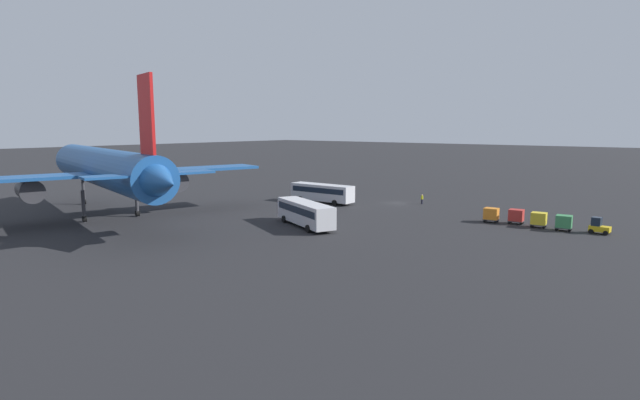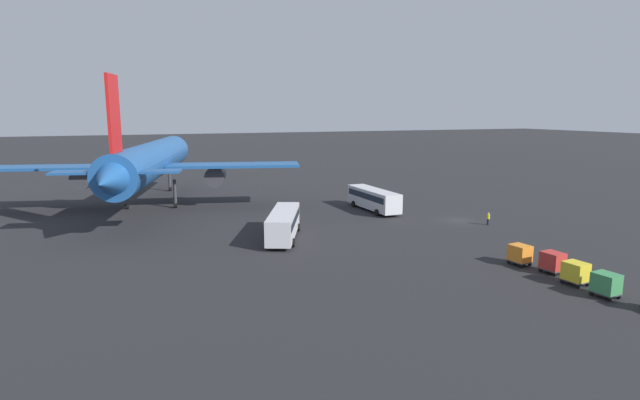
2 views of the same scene
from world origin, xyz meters
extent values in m
plane|color=#232326|center=(0.00, 0.00, 0.00)|extent=(600.00, 600.00, 0.00)
cylinder|color=#1E5193|center=(27.54, 39.38, 7.50)|extent=(44.80, 16.78, 5.77)
cone|color=#1E5193|center=(50.62, 33.42, 7.50)|extent=(7.51, 6.89, 5.48)
cone|color=#1E5193|center=(4.19, 45.41, 7.50)|extent=(8.56, 6.90, 5.19)
cube|color=#1E5193|center=(28.67, 52.71, 6.78)|extent=(10.79, 21.40, 0.44)
cube|color=#1E5193|center=(22.08, 27.18, 6.78)|extent=(10.79, 21.40, 0.44)
cube|color=red|center=(8.03, 44.42, 15.00)|extent=(4.43, 1.47, 9.23)
cube|color=#1E5193|center=(7.60, 44.53, 8.07)|extent=(6.79, 15.30, 0.28)
cylinder|color=#38383D|center=(29.20, 49.38, 4.97)|extent=(6.00, 4.42, 3.17)
cylinder|color=#38383D|center=(24.15, 29.83, 4.97)|extent=(6.00, 4.42, 3.17)
cylinder|color=#38383D|center=(42.72, 35.46, 2.31)|extent=(0.50, 0.50, 4.61)
cylinder|color=black|center=(42.72, 35.46, 0.45)|extent=(1.00, 0.71, 0.90)
cylinder|color=#38383D|center=(26.31, 43.57, 2.31)|extent=(0.50, 0.50, 4.61)
cylinder|color=black|center=(26.31, 43.57, 0.45)|extent=(1.00, 0.71, 0.90)
cylinder|color=#38383D|center=(24.44, 36.31, 2.31)|extent=(0.50, 0.50, 4.61)
cylinder|color=black|center=(24.44, 36.31, 0.45)|extent=(1.00, 0.71, 0.90)
cube|color=silver|center=(10.94, 7.82, 1.89)|extent=(12.37, 3.15, 2.88)
cube|color=#192333|center=(10.94, 7.82, 2.39)|extent=(11.39, 3.17, 0.92)
cylinder|color=black|center=(14.73, 9.40, 0.50)|extent=(1.01, 0.32, 1.00)
cylinder|color=black|center=(14.79, 6.38, 0.50)|extent=(1.01, 0.32, 1.00)
cylinder|color=black|center=(7.10, 9.25, 0.50)|extent=(1.01, 0.32, 1.00)
cylinder|color=black|center=(7.16, 6.23, 0.50)|extent=(1.01, 0.32, 1.00)
cube|color=silver|center=(-0.52, 26.15, 1.91)|extent=(12.54, 7.68, 2.92)
cube|color=#192333|center=(-0.52, 26.15, 2.42)|extent=(11.64, 7.32, 0.94)
cylinder|color=black|center=(3.61, 25.97, 0.50)|extent=(1.04, 0.68, 1.00)
cylinder|color=black|center=(2.39, 23.21, 0.50)|extent=(1.04, 0.68, 1.00)
cylinder|color=black|center=(-3.44, 29.09, 0.50)|extent=(1.04, 0.68, 1.00)
cylinder|color=black|center=(-4.66, 26.33, 0.50)|extent=(1.04, 0.68, 1.00)
cube|color=gold|center=(-33.23, 6.35, 0.65)|extent=(2.47, 1.44, 0.70)
cube|color=#192333|center=(-32.81, 6.33, 1.55)|extent=(1.15, 1.23, 1.10)
cylinder|color=black|center=(-32.35, 7.00, 0.30)|extent=(0.61, 0.26, 0.60)
cylinder|color=black|center=(-32.43, 5.60, 0.30)|extent=(0.61, 0.26, 0.60)
cylinder|color=black|center=(-34.03, 7.10, 0.30)|extent=(0.61, 0.26, 0.60)
cylinder|color=black|center=(-34.11, 5.71, 0.30)|extent=(0.61, 0.26, 0.60)
cylinder|color=#1E1E2D|center=(-3.93, -1.94, 0.42)|extent=(0.32, 0.32, 0.85)
cylinder|color=yellow|center=(-3.93, -1.94, 1.18)|extent=(0.38, 0.38, 0.65)
sphere|color=tan|center=(-3.93, -1.94, 1.62)|extent=(0.24, 0.24, 0.24)
cube|color=#38383D|center=(-29.15, 7.27, 0.41)|extent=(2.16, 1.88, 0.10)
cube|color=#38844C|center=(-29.15, 7.27, 1.26)|extent=(2.06, 1.79, 1.60)
cylinder|color=black|center=(-28.47, 7.99, 0.18)|extent=(0.37, 0.16, 0.36)
cylinder|color=black|center=(-28.33, 6.72, 0.18)|extent=(0.37, 0.16, 0.36)
cylinder|color=black|center=(-29.98, 7.83, 0.18)|extent=(0.37, 0.16, 0.36)
cylinder|color=black|center=(-29.84, 6.56, 0.18)|extent=(0.37, 0.16, 0.36)
cube|color=#38383D|center=(-25.96, 7.06, 0.41)|extent=(2.16, 1.88, 0.10)
cube|color=gold|center=(-25.96, 7.06, 1.26)|extent=(2.06, 1.79, 1.60)
cylinder|color=black|center=(-25.27, 7.78, 0.18)|extent=(0.37, 0.16, 0.36)
cylinder|color=black|center=(-25.13, 6.50, 0.18)|extent=(0.37, 0.16, 0.36)
cylinder|color=black|center=(-26.78, 7.62, 0.18)|extent=(0.37, 0.16, 0.36)
cylinder|color=black|center=(-26.64, 6.34, 0.18)|extent=(0.37, 0.16, 0.36)
cube|color=#38383D|center=(-22.76, 6.39, 0.41)|extent=(2.16, 1.88, 0.10)
cube|color=#B72D28|center=(-22.76, 6.39, 1.26)|extent=(2.06, 1.79, 1.60)
cylinder|color=black|center=(-22.07, 7.11, 0.18)|extent=(0.37, 0.16, 0.36)
cylinder|color=black|center=(-21.93, 5.83, 0.18)|extent=(0.37, 0.16, 0.36)
cylinder|color=black|center=(-23.58, 6.94, 0.18)|extent=(0.37, 0.16, 0.36)
cylinder|color=black|center=(-23.45, 5.67, 0.18)|extent=(0.37, 0.16, 0.36)
cube|color=#38383D|center=(-19.56, 7.35, 0.41)|extent=(2.16, 1.88, 0.10)
cube|color=orange|center=(-19.56, 7.35, 1.26)|extent=(2.06, 1.79, 1.60)
cylinder|color=black|center=(-18.87, 8.07, 0.18)|extent=(0.37, 0.16, 0.36)
cylinder|color=black|center=(-18.74, 6.79, 0.18)|extent=(0.37, 0.16, 0.36)
cylinder|color=black|center=(-20.38, 7.91, 0.18)|extent=(0.37, 0.16, 0.36)
cylinder|color=black|center=(-20.25, 6.63, 0.18)|extent=(0.37, 0.16, 0.36)
camera|label=1|loc=(-44.04, 77.70, 13.63)|focal=28.00mm
camera|label=2|loc=(-56.96, 43.98, 15.25)|focal=28.00mm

